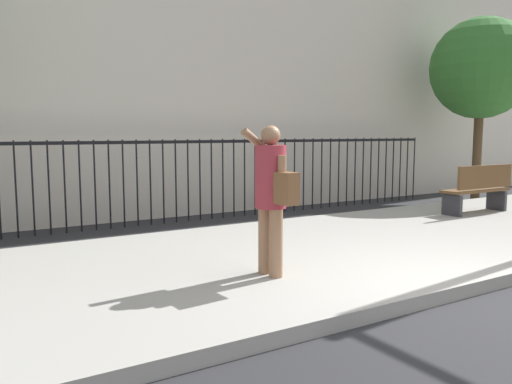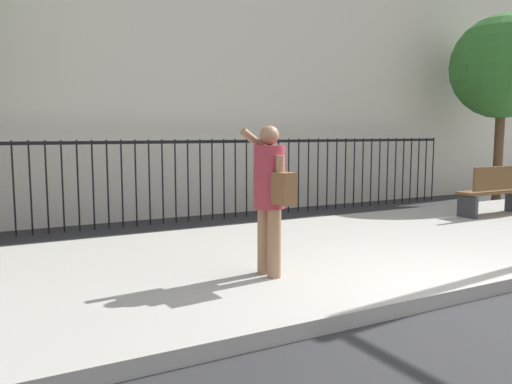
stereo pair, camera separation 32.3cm
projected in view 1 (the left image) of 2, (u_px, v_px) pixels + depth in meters
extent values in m
plane|color=#28282B|center=(460.00, 300.00, 5.33)|extent=(60.00, 60.00, 0.00)
cube|color=#9E9B93|center=(324.00, 252.00, 7.17)|extent=(28.00, 4.40, 0.15)
cube|color=black|center=(205.00, 142.00, 10.13)|extent=(12.00, 0.04, 0.06)
cylinder|color=black|center=(16.00, 190.00, 8.41)|extent=(0.03, 0.03, 1.60)
cylinder|color=black|center=(33.00, 189.00, 8.54)|extent=(0.03, 0.03, 1.60)
cylinder|color=black|center=(49.00, 188.00, 8.68)|extent=(0.03, 0.03, 1.60)
cylinder|color=black|center=(65.00, 187.00, 8.81)|extent=(0.03, 0.03, 1.60)
cylinder|color=black|center=(80.00, 186.00, 8.94)|extent=(0.03, 0.03, 1.60)
cylinder|color=black|center=(95.00, 185.00, 9.08)|extent=(0.03, 0.03, 1.60)
cylinder|color=black|center=(109.00, 185.00, 9.21)|extent=(0.03, 0.03, 1.60)
cylinder|color=black|center=(124.00, 184.00, 9.34)|extent=(0.03, 0.03, 1.60)
cylinder|color=black|center=(137.00, 183.00, 9.48)|extent=(0.03, 0.03, 1.60)
cylinder|color=black|center=(150.00, 182.00, 9.61)|extent=(0.03, 0.03, 1.60)
cylinder|color=black|center=(163.00, 182.00, 9.75)|extent=(0.03, 0.03, 1.60)
cylinder|color=black|center=(176.00, 181.00, 9.88)|extent=(0.03, 0.03, 1.60)
cylinder|color=black|center=(188.00, 180.00, 10.01)|extent=(0.03, 0.03, 1.60)
cylinder|color=black|center=(200.00, 180.00, 10.15)|extent=(0.03, 0.03, 1.60)
cylinder|color=black|center=(212.00, 179.00, 10.28)|extent=(0.03, 0.03, 1.60)
cylinder|color=black|center=(223.00, 179.00, 10.42)|extent=(0.03, 0.03, 1.60)
cylinder|color=black|center=(234.00, 178.00, 10.55)|extent=(0.03, 0.03, 1.60)
cylinder|color=black|center=(245.00, 178.00, 10.68)|extent=(0.03, 0.03, 1.60)
cylinder|color=black|center=(255.00, 177.00, 10.82)|extent=(0.03, 0.03, 1.60)
cylinder|color=black|center=(265.00, 176.00, 10.95)|extent=(0.03, 0.03, 1.60)
cylinder|color=black|center=(275.00, 176.00, 11.08)|extent=(0.03, 0.03, 1.60)
cylinder|color=black|center=(285.00, 175.00, 11.22)|extent=(0.03, 0.03, 1.60)
cylinder|color=black|center=(294.00, 175.00, 11.35)|extent=(0.03, 0.03, 1.60)
cylinder|color=black|center=(304.00, 174.00, 11.49)|extent=(0.03, 0.03, 1.60)
cylinder|color=black|center=(313.00, 174.00, 11.62)|extent=(0.03, 0.03, 1.60)
cylinder|color=black|center=(322.00, 173.00, 11.75)|extent=(0.03, 0.03, 1.60)
cylinder|color=black|center=(330.00, 173.00, 11.89)|extent=(0.03, 0.03, 1.60)
cylinder|color=black|center=(339.00, 173.00, 12.02)|extent=(0.03, 0.03, 1.60)
cylinder|color=black|center=(347.00, 172.00, 12.15)|extent=(0.03, 0.03, 1.60)
cylinder|color=black|center=(355.00, 172.00, 12.29)|extent=(0.03, 0.03, 1.60)
cylinder|color=black|center=(363.00, 171.00, 12.42)|extent=(0.03, 0.03, 1.60)
cylinder|color=black|center=(371.00, 171.00, 12.56)|extent=(0.03, 0.03, 1.60)
cylinder|color=black|center=(378.00, 170.00, 12.69)|extent=(0.03, 0.03, 1.60)
cylinder|color=black|center=(386.00, 170.00, 12.82)|extent=(0.03, 0.03, 1.60)
cylinder|color=black|center=(393.00, 170.00, 12.96)|extent=(0.03, 0.03, 1.60)
cylinder|color=black|center=(400.00, 169.00, 13.09)|extent=(0.03, 0.03, 1.60)
cylinder|color=black|center=(407.00, 169.00, 13.23)|extent=(0.03, 0.03, 1.60)
cylinder|color=black|center=(414.00, 169.00, 13.36)|extent=(0.03, 0.03, 1.60)
cylinder|color=#936B4C|center=(265.00, 240.00, 5.77)|extent=(0.15, 0.15, 0.75)
cylinder|color=#936B4C|center=(276.00, 243.00, 5.60)|extent=(0.15, 0.15, 0.75)
cylinder|color=#992D38|center=(271.00, 177.00, 5.60)|extent=(0.36, 0.36, 0.69)
sphere|color=#936B4C|center=(271.00, 135.00, 5.55)|extent=(0.21, 0.21, 0.21)
cylinder|color=#936B4C|center=(260.00, 145.00, 5.73)|extent=(0.49, 0.12, 0.37)
cylinder|color=#936B4C|center=(282.00, 180.00, 5.44)|extent=(0.09, 0.09, 0.52)
cube|color=black|center=(267.00, 137.00, 5.71)|extent=(0.01, 0.07, 0.15)
cube|color=brown|center=(286.00, 188.00, 5.41)|extent=(0.18, 0.29, 0.34)
cube|color=brown|center=(476.00, 190.00, 10.13)|extent=(1.60, 0.45, 0.05)
cube|color=brown|center=(485.00, 177.00, 9.94)|extent=(1.60, 0.06, 0.44)
cube|color=#333338|center=(452.00, 205.00, 9.80)|extent=(0.08, 0.41, 0.40)
cube|color=#333338|center=(496.00, 200.00, 10.53)|extent=(0.08, 0.41, 0.40)
cylinder|color=#4C3823|center=(477.00, 149.00, 12.90)|extent=(0.22, 0.22, 2.62)
sphere|color=#2D6628|center=(481.00, 68.00, 12.68)|extent=(2.47, 2.47, 2.47)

